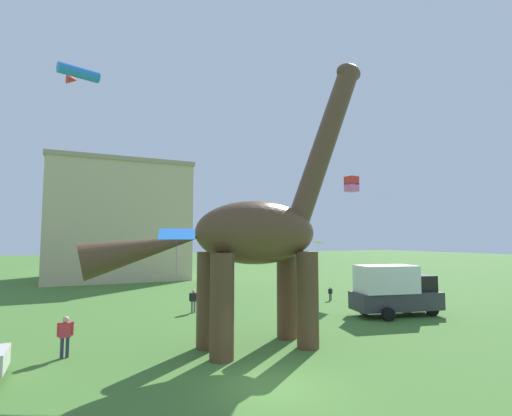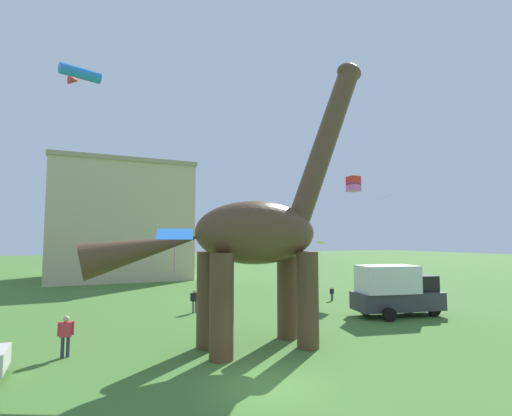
% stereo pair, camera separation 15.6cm
% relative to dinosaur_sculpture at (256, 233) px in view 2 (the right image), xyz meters
% --- Properties ---
extents(ground_plane, '(240.00, 240.00, 0.00)m').
position_rel_dinosaur_sculpture_xyz_m(ground_plane, '(-1.33, -4.18, -5.17)').
color(ground_plane, '#42702D').
extents(dinosaur_sculpture, '(13.67, 2.90, 14.28)m').
position_rel_dinosaur_sculpture_xyz_m(dinosaur_sculpture, '(0.00, 0.00, 0.00)').
color(dinosaur_sculpture, '#513823').
rests_on(dinosaur_sculpture, ground_plane).
extents(parked_box_truck, '(5.92, 3.23, 3.20)m').
position_rel_dinosaur_sculpture_xyz_m(parked_box_truck, '(11.06, 2.75, -3.52)').
color(parked_box_truck, '#38383D').
rests_on(parked_box_truck, ground_plane).
extents(person_strolling_adult, '(0.40, 0.18, 1.08)m').
position_rel_dinosaur_sculpture_xyz_m(person_strolling_adult, '(10.97, 9.47, -4.51)').
color(person_strolling_adult, '#2D3347').
rests_on(person_strolling_adult, ground_plane).
extents(person_vendor_side, '(0.63, 0.28, 1.69)m').
position_rel_dinosaur_sculpture_xyz_m(person_vendor_side, '(-7.74, 2.09, -4.14)').
color(person_vendor_side, '#2D3347').
rests_on(person_vendor_side, ground_plane).
extents(person_far_spectator, '(0.57, 0.25, 1.52)m').
position_rel_dinosaur_sculpture_xyz_m(person_far_spectator, '(-0.30, 9.19, -4.25)').
color(person_far_spectator, '#6B6056').
rests_on(person_far_spectator, ground_plane).
extents(kite_trailing, '(1.64, 1.82, 1.94)m').
position_rel_dinosaur_sculpture_xyz_m(kite_trailing, '(19.40, 12.37, 3.74)').
color(kite_trailing, pink).
extents(kite_far_right, '(2.44, 2.31, 0.69)m').
position_rel_dinosaur_sculpture_xyz_m(kite_far_right, '(-7.76, 9.12, 9.73)').
color(kite_far_right, '#287AE5').
extents(kite_near_high, '(1.12, 0.90, 1.29)m').
position_rel_dinosaur_sculpture_xyz_m(kite_near_high, '(-4.93, -5.32, -0.17)').
color(kite_near_high, '#287AE5').
extents(kite_mid_left, '(1.12, 1.12, 1.44)m').
position_rel_dinosaur_sculpture_xyz_m(kite_mid_left, '(15.83, 12.54, 4.87)').
color(kite_mid_left, red).
extents(kite_near_low, '(0.83, 1.02, 1.14)m').
position_rel_dinosaur_sculpture_xyz_m(kite_near_low, '(14.96, 16.88, -0.66)').
color(kite_near_low, yellow).
extents(background_building_block, '(16.14, 13.96, 14.17)m').
position_rel_dinosaur_sculpture_xyz_m(background_building_block, '(-2.88, 35.39, 1.93)').
color(background_building_block, '#CCB78E').
rests_on(background_building_block, ground_plane).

